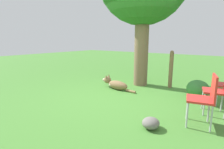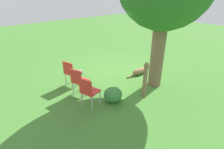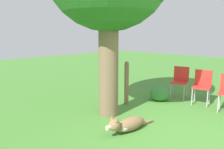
{
  "view_description": "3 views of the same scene",
  "coord_description": "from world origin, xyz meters",
  "views": [
    {
      "loc": [
        2.51,
        -3.67,
        1.48
      ],
      "look_at": [
        -0.53,
        0.44,
        0.46
      ],
      "focal_mm": 28.0,
      "sensor_mm": 36.0,
      "label": 1
    },
    {
      "loc": [
        4.72,
        4.5,
        3.02
      ],
      "look_at": [
        1.17,
        0.62,
        0.51
      ],
      "focal_mm": 28.0,
      "sensor_mm": 36.0,
      "label": 2
    },
    {
      "loc": [
        -3.5,
        -2.05,
        1.86
      ],
      "look_at": [
        0.01,
        1.45,
        0.94
      ],
      "focal_mm": 35.0,
      "sensor_mm": 36.0,
      "label": 3
    }
  ],
  "objects": [
    {
      "name": "fence_post",
      "position": [
        0.81,
        1.7,
        0.59
      ],
      "size": [
        0.12,
        0.12,
        1.16
      ],
      "color": "#846647",
      "rests_on": "ground_plane"
    },
    {
      "name": "dog",
      "position": [
        -0.48,
        0.55,
        0.14
      ],
      "size": [
        1.25,
        0.34,
        0.41
      ],
      "rotation": [
        0.0,
        0.0,
        3.05
      ],
      "color": "olive",
      "rests_on": "ground_plane"
    },
    {
      "name": "garden_rock",
      "position": [
        1.41,
        -1.08,
        0.09
      ],
      "size": [
        0.29,
        0.31,
        0.19
      ],
      "color": "slate",
      "rests_on": "ground_plane"
    },
    {
      "name": "ground_plane",
      "position": [
        0.0,
        0.0,
        0.0
      ],
      "size": [
        30.0,
        30.0,
        0.0
      ],
      "primitive_type": "plane",
      "color": "#478433"
    },
    {
      "name": "red_chair_0",
      "position": [
        2.1,
        -0.45,
        0.54
      ],
      "size": [
        0.51,
        0.53,
        0.92
      ],
      "rotation": [
        0.0,
        0.0,
        3.38
      ],
      "color": "red",
      "rests_on": "ground_plane"
    },
    {
      "name": "low_shrub",
      "position": [
        1.69,
        1.22,
        0.22
      ],
      "size": [
        0.56,
        0.56,
        0.44
      ],
      "color": "#3D843D",
      "rests_on": "ground_plane"
    },
    {
      "name": "red_chair_1",
      "position": [
        2.25,
        0.27,
        0.54
      ],
      "size": [
        0.51,
        0.53,
        0.92
      ],
      "rotation": [
        0.0,
        0.0,
        3.38
      ],
      "color": "red",
      "rests_on": "ground_plane"
    }
  ]
}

